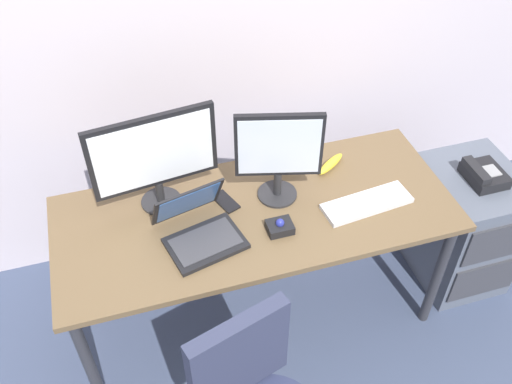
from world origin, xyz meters
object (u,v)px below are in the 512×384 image
Objects in this scene: trackball_mouse at (280,227)px; desk_phone at (484,174)px; monitor_main at (154,156)px; monitor_side at (279,152)px; coffee_mug at (290,155)px; file_cabinet at (463,226)px; cell_phone at (225,202)px; banana at (331,164)px; keyboard at (367,203)px; laptop at (199,228)px.

desk_phone is at bearing 4.20° from trackball_mouse.
monitor_main reaches higher than monitor_side.
monitor_main is 0.68m from coffee_mug.
file_cabinet is 1.68m from monitor_main.
banana reaches higher than cell_phone.
banana is (-0.70, 0.23, 0.42)m from file_cabinet.
coffee_mug is (-0.24, 0.37, 0.04)m from keyboard.
cell_phone is (0.28, -0.08, -0.27)m from monitor_main.
file_cabinet is at bearing -18.87° from coffee_mug.
file_cabinet is 0.38m from desk_phone.
laptop reaches higher than trackball_mouse.
coffee_mug reaches higher than desk_phone.
monitor_side is 0.47m from keyboard.
trackball_mouse is at bearing -175.67° from keyboard.
monitor_side is 0.30m from coffee_mug.
trackball_mouse reaches higher than banana.
desk_phone is 0.52× the size of laptop.
cell_phone reaches higher than file_cabinet.
cell_phone is at bearing 127.67° from trackball_mouse.
file_cabinet is at bearing 5.04° from trackball_mouse.
laptop is (-1.41, -0.03, 0.45)m from file_cabinet.
coffee_mug is at bearing 157.20° from banana.
monitor_main reaches higher than banana.
file_cabinet is at bearing -8.29° from monitor_main.
file_cabinet is 1.81× the size of laptop.
monitor_side is at bearing -123.82° from coffee_mug.
monitor_main reaches higher than desk_phone.
monitor_main reaches higher than laptop.
file_cabinet is 1.32m from cell_phone.
monitor_main is 4.97× the size of trackball_mouse.
banana is (0.70, 0.25, -0.03)m from laptop.
banana is at bearing 19.92° from laptop.
desk_phone is at bearing -116.78° from file_cabinet.
monitor_main is 1.30× the size of keyboard.
monitor_main is 0.53m from monitor_side.
monitor_main is 3.85× the size of cell_phone.
banana is (-0.06, 0.29, 0.01)m from keyboard.
banana is at bearing 101.03° from keyboard.
cell_phone is at bearing 173.68° from file_cabinet.
monitor_side reaches higher than cell_phone.
desk_phone reaches higher than file_cabinet.
file_cabinet is 1.54× the size of monitor_side.
laptop reaches higher than cell_phone.
desk_phone is 0.94m from coffee_mug.
monitor_side reaches higher than banana.
cell_phone is (-0.60, 0.20, -0.01)m from keyboard.
trackball_mouse is (-0.42, -0.03, 0.01)m from keyboard.
keyboard is 2.97× the size of cell_phone.
keyboard is 0.29m from banana.
file_cabinet is 4.86× the size of cell_phone.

